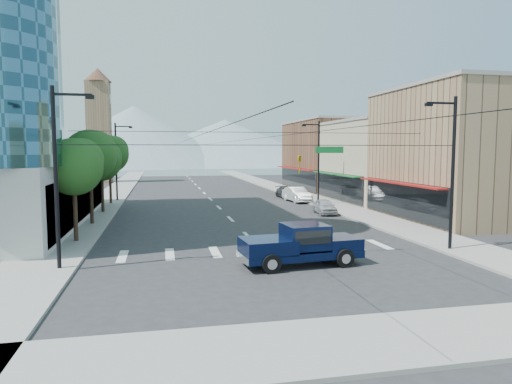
% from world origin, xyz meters
% --- Properties ---
extents(ground, '(160.00, 160.00, 0.00)m').
position_xyz_m(ground, '(0.00, 0.00, 0.00)').
color(ground, '#28282B').
rests_on(ground, ground).
extents(sidewalk_left, '(4.00, 120.00, 0.15)m').
position_xyz_m(sidewalk_left, '(-12.00, 40.00, 0.07)').
color(sidewalk_left, gray).
rests_on(sidewalk_left, ground).
extents(sidewalk_right, '(4.00, 120.00, 0.15)m').
position_xyz_m(sidewalk_right, '(12.00, 40.00, 0.07)').
color(sidewalk_right, gray).
rests_on(sidewalk_right, ground).
extents(sidewalk_cross, '(28.00, 4.00, 0.15)m').
position_xyz_m(sidewalk_cross, '(0.00, -12.00, 0.07)').
color(sidewalk_cross, gray).
rests_on(sidewalk_cross, ground).
extents(shop_near, '(12.00, 14.00, 11.00)m').
position_xyz_m(shop_near, '(20.00, 10.00, 5.50)').
color(shop_near, '#8C6B4C').
rests_on(shop_near, ground).
extents(shop_mid, '(12.00, 14.00, 9.00)m').
position_xyz_m(shop_mid, '(20.00, 24.00, 4.50)').
color(shop_mid, tan).
rests_on(shop_mid, ground).
extents(shop_far, '(12.00, 18.00, 10.00)m').
position_xyz_m(shop_far, '(20.00, 40.00, 5.00)').
color(shop_far, brown).
rests_on(shop_far, ground).
extents(clock_tower, '(4.80, 4.80, 20.40)m').
position_xyz_m(clock_tower, '(-16.50, 62.00, 10.64)').
color(clock_tower, '#8C6B4C').
rests_on(clock_tower, ground).
extents(mountain_left, '(80.00, 80.00, 22.00)m').
position_xyz_m(mountain_left, '(-15.00, 150.00, 11.00)').
color(mountain_left, gray).
rests_on(mountain_left, ground).
extents(mountain_right, '(90.00, 90.00, 18.00)m').
position_xyz_m(mountain_right, '(20.00, 160.00, 9.00)').
color(mountain_right, gray).
rests_on(mountain_right, ground).
extents(tree_near, '(3.65, 3.64, 6.71)m').
position_xyz_m(tree_near, '(-11.07, 6.10, 4.99)').
color(tree_near, black).
rests_on(tree_near, ground).
extents(tree_midnear, '(4.09, 4.09, 7.52)m').
position_xyz_m(tree_midnear, '(-11.07, 13.10, 5.59)').
color(tree_midnear, black).
rests_on(tree_midnear, ground).
extents(tree_midfar, '(3.65, 3.64, 6.71)m').
position_xyz_m(tree_midfar, '(-11.07, 20.10, 4.99)').
color(tree_midfar, black).
rests_on(tree_midfar, ground).
extents(tree_far, '(4.09, 4.09, 7.52)m').
position_xyz_m(tree_far, '(-11.07, 27.10, 5.59)').
color(tree_far, black).
rests_on(tree_far, ground).
extents(signal_rig, '(21.80, 0.20, 9.00)m').
position_xyz_m(signal_rig, '(0.19, -1.00, 4.64)').
color(signal_rig, black).
rests_on(signal_rig, ground).
extents(lamp_pole_nw, '(2.00, 0.25, 9.00)m').
position_xyz_m(lamp_pole_nw, '(-10.67, 30.00, 4.94)').
color(lamp_pole_nw, black).
rests_on(lamp_pole_nw, ground).
extents(lamp_pole_ne, '(2.00, 0.25, 9.00)m').
position_xyz_m(lamp_pole_ne, '(10.67, 22.00, 4.94)').
color(lamp_pole_ne, black).
rests_on(lamp_pole_ne, ground).
extents(pickup_truck, '(6.49, 2.91, 2.14)m').
position_xyz_m(pickup_truck, '(1.16, -2.36, 1.11)').
color(pickup_truck, black).
rests_on(pickup_truck, ground).
extents(pedestrian, '(0.49, 0.69, 1.79)m').
position_xyz_m(pedestrian, '(2.50, -2.00, 0.90)').
color(pedestrian, black).
rests_on(pedestrian, ground).
extents(parked_car_near, '(1.95, 4.16, 1.38)m').
position_xyz_m(parked_car_near, '(9.04, 15.29, 0.69)').
color(parked_car_near, silver).
rests_on(parked_car_near, ground).
extents(parked_car_mid, '(2.29, 5.29, 1.69)m').
position_xyz_m(parked_car_mid, '(9.40, 25.24, 0.85)').
color(parked_car_mid, silver).
rests_on(parked_car_mid, ground).
extents(parked_car_far, '(1.96, 4.65, 1.34)m').
position_xyz_m(parked_car_far, '(9.40, 29.75, 0.67)').
color(parked_car_far, '#2F3032').
rests_on(parked_car_far, ground).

